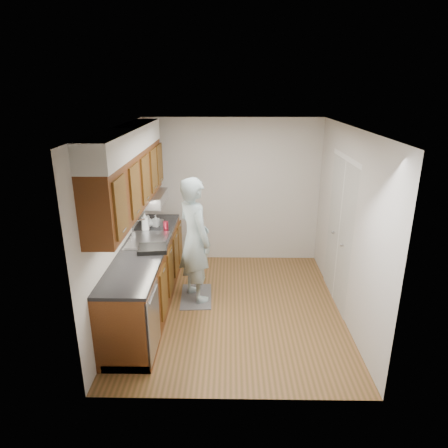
# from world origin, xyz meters

# --- Properties ---
(floor) EXTENTS (3.50, 3.50, 0.00)m
(floor) POSITION_xyz_m (0.00, 0.00, 0.00)
(floor) COLOR brown
(floor) RESTS_ON ground
(ceiling) EXTENTS (3.50, 3.50, 0.00)m
(ceiling) POSITION_xyz_m (0.00, 0.00, 2.50)
(ceiling) COLOR white
(ceiling) RESTS_ON wall_left
(wall_left) EXTENTS (0.02, 3.50, 2.50)m
(wall_left) POSITION_xyz_m (-1.50, 0.00, 1.25)
(wall_left) COLOR beige
(wall_left) RESTS_ON floor
(wall_right) EXTENTS (0.02, 3.50, 2.50)m
(wall_right) POSITION_xyz_m (1.50, 0.00, 1.25)
(wall_right) COLOR beige
(wall_right) RESTS_ON floor
(wall_back) EXTENTS (3.00, 0.02, 2.50)m
(wall_back) POSITION_xyz_m (0.00, 1.75, 1.25)
(wall_back) COLOR beige
(wall_back) RESTS_ON floor
(counter) EXTENTS (0.64, 2.80, 1.30)m
(counter) POSITION_xyz_m (-1.20, -0.00, 0.49)
(counter) COLOR brown
(counter) RESTS_ON floor
(upper_cabinets) EXTENTS (0.47, 2.80, 1.21)m
(upper_cabinets) POSITION_xyz_m (-1.33, 0.05, 1.95)
(upper_cabinets) COLOR brown
(upper_cabinets) RESTS_ON wall_left
(closet_door) EXTENTS (0.02, 1.22, 2.05)m
(closet_door) POSITION_xyz_m (1.49, 0.30, 1.02)
(closet_door) COLOR silver
(closet_door) RESTS_ON wall_right
(floor_mat) EXTENTS (0.48, 0.78, 0.01)m
(floor_mat) POSITION_xyz_m (-0.54, 0.29, 0.01)
(floor_mat) COLOR slate
(floor_mat) RESTS_ON floor
(person) EXTENTS (0.80, 0.87, 2.05)m
(person) POSITION_xyz_m (-0.54, 0.29, 1.04)
(person) COLOR #A2BEC6
(person) RESTS_ON floor_mat
(soap_bottle_a) EXTENTS (0.14, 0.14, 0.30)m
(soap_bottle_a) POSITION_xyz_m (-1.30, 0.59, 1.09)
(soap_bottle_a) COLOR silver
(soap_bottle_a) RESTS_ON counter
(soap_bottle_b) EXTENTS (0.11, 0.11, 0.19)m
(soap_bottle_b) POSITION_xyz_m (-1.18, 0.79, 1.03)
(soap_bottle_b) COLOR silver
(soap_bottle_b) RESTS_ON counter
(soap_bottle_c) EXTENTS (0.20, 0.20, 0.19)m
(soap_bottle_c) POSITION_xyz_m (-1.29, 0.77, 1.03)
(soap_bottle_c) COLOR silver
(soap_bottle_c) RESTS_ON counter
(soda_can) EXTENTS (0.08, 0.08, 0.14)m
(soda_can) POSITION_xyz_m (-1.00, 0.62, 1.01)
(soda_can) COLOR #B01E36
(soda_can) RESTS_ON counter
(steel_can) EXTENTS (0.08, 0.08, 0.11)m
(steel_can) POSITION_xyz_m (-1.09, 0.80, 0.99)
(steel_can) COLOR #A5A5AA
(steel_can) RESTS_ON counter
(dish_rack) EXTENTS (0.41, 0.36, 0.06)m
(dish_rack) POSITION_xyz_m (-1.06, -0.16, 0.97)
(dish_rack) COLOR black
(dish_rack) RESTS_ON counter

